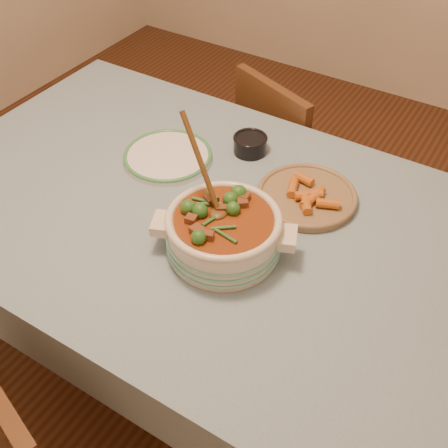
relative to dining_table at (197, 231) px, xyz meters
The scene contains 7 objects.
floor 0.66m from the dining_table, ahead, with size 4.50×4.50×0.00m, color #411F12.
dining_table is the anchor object (origin of this frame).
stew_casserole 0.25m from the dining_table, 32.97° to the right, with size 0.37×0.37×0.35m.
white_plate 0.27m from the dining_table, 144.42° to the left, with size 0.28×0.28×0.02m.
condiment_bowl 0.34m from the dining_table, 90.63° to the left, with size 0.11×0.11×0.06m.
fried_plate 0.34m from the dining_table, 37.92° to the left, with size 0.34×0.34×0.05m.
chair_far 0.76m from the dining_table, 94.72° to the left, with size 0.49×0.49×0.82m.
Camera 1 is at (0.70, -0.97, 1.81)m, focal length 45.00 mm.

